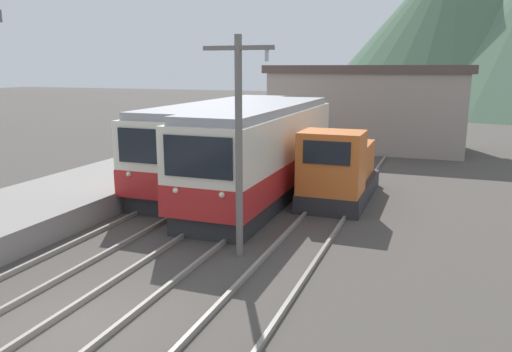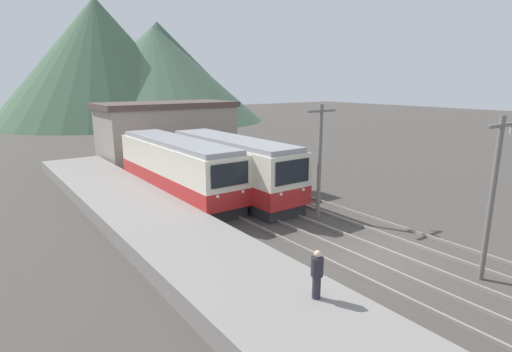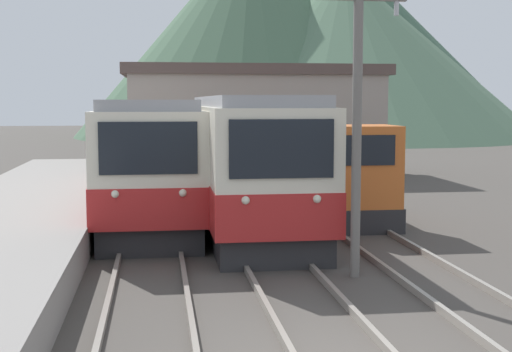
{
  "view_description": "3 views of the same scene",
  "coord_description": "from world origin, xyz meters",
  "px_view_note": "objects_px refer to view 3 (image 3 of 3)",
  "views": [
    {
      "loc": [
        6.85,
        -7.46,
        5.29
      ],
      "look_at": [
        0.65,
        9.29,
        1.38
      ],
      "focal_mm": 35.0,
      "sensor_mm": 36.0,
      "label": 1
    },
    {
      "loc": [
        -13.22,
        -9.68,
        7.23
      ],
      "look_at": [
        0.5,
        9.17,
        1.73
      ],
      "focal_mm": 28.0,
      "sensor_mm": 36.0,
      "label": 2
    },
    {
      "loc": [
        -2.39,
        -9.23,
        3.69
      ],
      "look_at": [
        0.04,
        8.32,
        1.82
      ],
      "focal_mm": 50.0,
      "sensor_mm": 36.0,
      "label": 3
    }
  ],
  "objects_px": {
    "commuter_train_center": "(247,167)",
    "shunting_locomotive": "(340,182)",
    "commuter_train_left": "(151,163)",
    "catenary_mast_mid": "(357,116)"
  },
  "relations": [
    {
      "from": "shunting_locomotive",
      "to": "catenary_mast_mid",
      "type": "distance_m",
      "value": 7.48
    },
    {
      "from": "commuter_train_center",
      "to": "shunting_locomotive",
      "type": "bearing_deg",
      "value": 13.56
    },
    {
      "from": "shunting_locomotive",
      "to": "catenary_mast_mid",
      "type": "bearing_deg",
      "value": -102.02
    },
    {
      "from": "commuter_train_center",
      "to": "shunting_locomotive",
      "type": "height_order",
      "value": "commuter_train_center"
    },
    {
      "from": "commuter_train_center",
      "to": "catenary_mast_mid",
      "type": "distance_m",
      "value": 6.66
    },
    {
      "from": "commuter_train_center",
      "to": "catenary_mast_mid",
      "type": "relative_size",
      "value": 1.92
    },
    {
      "from": "commuter_train_left",
      "to": "catenary_mast_mid",
      "type": "relative_size",
      "value": 2.08
    },
    {
      "from": "shunting_locomotive",
      "to": "commuter_train_left",
      "type": "bearing_deg",
      "value": 166.49
    },
    {
      "from": "commuter_train_center",
      "to": "shunting_locomotive",
      "type": "xyz_separation_m",
      "value": [
        3.0,
        0.72,
        -0.56
      ]
    },
    {
      "from": "commuter_train_center",
      "to": "shunting_locomotive",
      "type": "distance_m",
      "value": 3.14
    }
  ]
}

